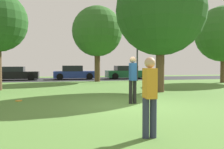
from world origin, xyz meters
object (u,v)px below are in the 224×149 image
person_bystander (150,94)px  parked_car_black (15,74)px  parked_car_blue (74,73)px  maple_tree_near (97,32)px  parked_car_green (127,73)px  oak_tree_left (160,11)px  frisbee_disc (19,101)px  maple_tree_far (223,34)px  street_lamp_post (137,56)px  person_walking (133,77)px

person_bystander → parked_car_black: 20.44m
parked_car_black → parked_car_blue: 5.57m
person_bystander → parked_car_black: bearing=19.1°
maple_tree_near → parked_car_green: 6.29m
oak_tree_left → parked_car_blue: size_ratio=1.67×
frisbee_disc → parked_car_blue: parked_car_blue is taller
maple_tree_far → parked_car_blue: 14.14m
street_lamp_post → parked_car_green: bearing=88.3°
parked_car_green → parked_car_black: bearing=179.6°
parked_car_black → parked_car_green: (11.15, -0.08, 0.03)m
person_walking → frisbee_disc: (-4.39, 1.66, -1.00)m
parked_car_black → frisbee_disc: bearing=-80.1°
parked_car_green → street_lamp_post: 3.84m
oak_tree_left → parked_car_green: 12.64m
oak_tree_left → street_lamp_post: oak_tree_left is taller
maple_tree_far → street_lamp_post: bearing=151.2°
street_lamp_post → parked_car_blue: bearing=146.0°
person_bystander → parked_car_blue: (-0.23, 19.71, -0.28)m
maple_tree_far → parked_car_blue: size_ratio=1.53×
oak_tree_left → person_bystander: size_ratio=4.13×
parked_car_green → street_lamp_post: bearing=-91.7°
oak_tree_left → maple_tree_far: (7.85, 5.01, -0.41)m
person_bystander → parked_car_black: size_ratio=0.39×
parked_car_black → parked_car_blue: bearing=1.2°
person_walking → frisbee_disc: 4.80m
frisbee_disc → parked_car_blue: bearing=77.1°
maple_tree_near → parked_car_black: bearing=154.9°
parked_car_blue → person_walking: bearing=-85.5°
maple_tree_far → parked_car_blue: bearing=148.7°
parked_car_black → street_lamp_post: (11.05, -3.57, 1.65)m
person_walking → parked_car_green: 15.96m
person_walking → parked_car_black: size_ratio=0.42×
parked_car_black → street_lamp_post: bearing=-17.9°
person_walking → street_lamp_post: street_lamp_post is taller
frisbee_disc → parked_car_black: size_ratio=0.06×
parked_car_green → street_lamp_post: (-0.10, -3.48, 1.62)m
maple_tree_near → person_bystander: 16.57m
person_bystander → frisbee_disc: bearing=33.0°
maple_tree_near → maple_tree_far: bearing=-19.7°
person_bystander → parked_car_green: (5.34, 19.51, -0.28)m
maple_tree_far → person_bystander: maple_tree_far is taller
maple_tree_near → parked_car_blue: maple_tree_near is taller
parked_car_blue → parked_car_green: parked_car_blue is taller
person_walking → street_lamp_post: bearing=-20.0°
person_bystander → street_lamp_post: 16.91m
oak_tree_left → maple_tree_near: size_ratio=1.04×
maple_tree_far → street_lamp_post: 7.36m
oak_tree_left → parked_car_black: 15.76m
maple_tree_far → maple_tree_near: 10.54m
maple_tree_near → person_walking: bearing=-92.9°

